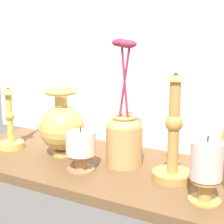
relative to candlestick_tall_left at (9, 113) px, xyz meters
The scene contains 8 objects.
ground_plane 37.71cm from the candlestick_tall_left, ahead, with size 100.00×36.00×2.40cm, color brown.
back_wall 46.76cm from the candlestick_tall_left, 30.20° to the left, with size 120.00×2.00×65.00cm, color white.
candlestick_tall_left is the anchor object (origin of this frame).
candlestick_tall_center 49.85cm from the candlestick_tall_left, ahead, with size 9.41×9.41×41.80cm.
brass_vase_bulbous 17.53cm from the candlestick_tall_left, ahead, with size 12.44×12.44×18.74cm.
brass_vase_jar 35.67cm from the candlestick_tall_left, ahead, with size 9.34×9.34×32.04cm.
pillar_candle_front 59.82cm from the candlestick_tall_left, ahead, with size 6.62×6.62×13.60cm.
pillar_candle_near_clock 28.73cm from the candlestick_tall_left, ahead, with size 7.41×7.41×10.88cm.
Camera 1 is at (39.75, -75.12, 32.54)cm, focal length 56.61 mm.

